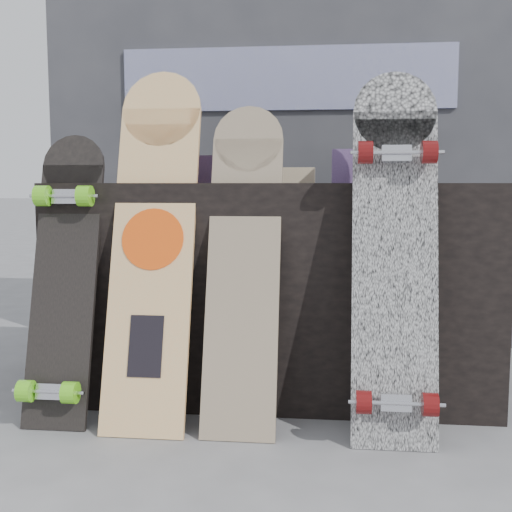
# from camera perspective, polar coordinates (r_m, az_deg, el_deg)

# --- Properties ---
(ground) EXTENTS (60.00, 60.00, 0.00)m
(ground) POSITION_cam_1_polar(r_m,az_deg,el_deg) (2.08, 0.37, -16.09)
(ground) COLOR slate
(ground) RESTS_ON ground
(vendor_table) EXTENTS (1.60, 0.60, 0.80)m
(vendor_table) POSITION_cam_1_polar(r_m,az_deg,el_deg) (2.45, 1.57, -2.88)
(vendor_table) COLOR black
(vendor_table) RESTS_ON ground
(booth) EXTENTS (2.40, 0.22, 2.20)m
(booth) POSITION_cam_1_polar(r_m,az_deg,el_deg) (3.28, 2.85, 11.78)
(booth) COLOR #34353A
(booth) RESTS_ON ground
(merch_box_purple) EXTENTS (0.18, 0.12, 0.10)m
(merch_box_purple) POSITION_cam_1_polar(r_m,az_deg,el_deg) (2.42, -5.03, 7.66)
(merch_box_purple) COLOR #433165
(merch_box_purple) RESTS_ON vendor_table
(merch_box_small) EXTENTS (0.14, 0.14, 0.12)m
(merch_box_small) POSITION_cam_1_polar(r_m,az_deg,el_deg) (2.38, 8.46, 7.88)
(merch_box_small) COLOR #433165
(merch_box_small) RESTS_ON vendor_table
(merch_box_flat) EXTENTS (0.22, 0.10, 0.06)m
(merch_box_flat) POSITION_cam_1_polar(r_m,az_deg,el_deg) (2.53, 2.75, 7.18)
(merch_box_flat) COLOR #D1B78C
(merch_box_flat) RESTS_ON vendor_table
(longboard_geisha) EXTENTS (0.28, 0.39, 1.19)m
(longboard_geisha) POSITION_cam_1_polar(r_m,az_deg,el_deg) (2.17, -9.08, 1.91)
(longboard_geisha) COLOR #CDBF8A
(longboard_geisha) RESTS_ON ground
(longboard_celtic) EXTENTS (0.24, 0.36, 1.07)m
(longboard_celtic) POSITION_cam_1_polar(r_m,az_deg,el_deg) (2.11, -1.07, 0.13)
(longboard_celtic) COLOR beige
(longboard_celtic) RESTS_ON ground
(longboard_cascadia) EXTENTS (0.26, 0.32, 1.15)m
(longboard_cascadia) POSITION_cam_1_polar(r_m,az_deg,el_deg) (2.02, 12.25, 0.65)
(longboard_cascadia) COLOR silver
(longboard_cascadia) RESTS_ON ground
(skateboard_dark) EXTENTS (0.22, 0.34, 0.97)m
(skateboard_dark) POSITION_cam_1_polar(r_m,az_deg,el_deg) (2.25, -16.72, -1.46)
(skateboard_dark) COLOR black
(skateboard_dark) RESTS_ON ground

